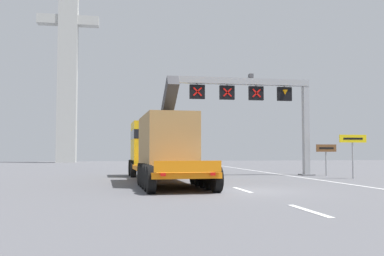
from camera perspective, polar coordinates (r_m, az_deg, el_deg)
name	(u,v)px	position (r m, az deg, el deg)	size (l,w,h in m)	color
ground	(247,191)	(18.03, 7.56, -8.54)	(112.00, 112.00, 0.00)	#5B5B60
lane_markings	(167,166)	(47.15, -3.45, -5.24)	(0.20, 73.99, 0.01)	silver
edge_line_right	(279,174)	(31.39, 11.82, -6.21)	(0.20, 63.00, 0.01)	silver
overhead_lane_gantry	(260,98)	(29.45, 9.33, 4.06)	(10.04, 0.90, 7.06)	#9EA0A5
heavy_haul_truck_orange	(160,146)	(24.20, -4.42, -2.47)	(3.49, 14.14, 5.30)	orange
exit_sign_yellow	(353,145)	(27.46, 21.13, -2.15)	(1.79, 0.15, 2.70)	#9EA0A5
tourist_info_sign_brown	(326,152)	(29.96, 17.87, -3.14)	(1.46, 0.15, 2.15)	#9EA0A5
bridge_pylon_distant	(68,45)	(66.67, -16.59, 10.80)	(9.00, 2.00, 34.56)	#B7B7B2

